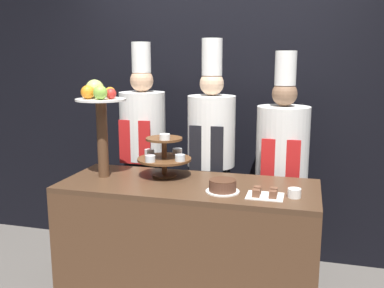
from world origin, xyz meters
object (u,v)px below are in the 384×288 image
at_px(cup_white, 294,193).
at_px(chef_center_right, 282,163).
at_px(cake_round, 223,186).
at_px(fruit_pedestal, 100,109).
at_px(chef_center_left, 211,151).
at_px(cake_square_tray, 265,194).
at_px(tiered_stand, 164,155).
at_px(chef_left, 143,147).

relative_size(cup_white, chef_center_right, 0.04).
xyz_separation_m(cup_white, chef_center_right, (-0.12, 0.75, 0.00)).
bearing_deg(cake_round, fruit_pedestal, 171.16).
height_order(cup_white, chef_center_left, chef_center_left).
distance_m(fruit_pedestal, cake_square_tray, 1.26).
distance_m(tiered_stand, cake_square_tray, 0.79).
relative_size(fruit_pedestal, cake_round, 3.17).
relative_size(cake_round, cake_square_tray, 0.97).
height_order(fruit_pedestal, chef_left, chef_left).
bearing_deg(tiered_stand, chef_center_right, 32.98).
relative_size(cake_square_tray, chef_left, 0.12).
distance_m(fruit_pedestal, chef_center_left, 0.98).
bearing_deg(cup_white, fruit_pedestal, 174.36).
xyz_separation_m(tiered_stand, chef_center_right, (0.78, 0.51, -0.12)).
xyz_separation_m(fruit_pedestal, chef_center_right, (1.21, 0.62, -0.45)).
relative_size(cup_white, chef_center_left, 0.04).
xyz_separation_m(cup_white, chef_center_left, (-0.68, 0.75, 0.06)).
bearing_deg(tiered_stand, chef_left, 125.48).
bearing_deg(chef_left, chef_center_left, -0.00).
bearing_deg(fruit_pedestal, tiered_stand, 14.57).
distance_m(cup_white, chef_center_right, 0.76).
distance_m(cake_square_tray, chef_center_left, 0.94).
height_order(cake_square_tray, chef_center_left, chef_center_left).
relative_size(cup_white, cake_square_tray, 0.36).
bearing_deg(tiered_stand, chef_center_left, 66.30).
height_order(fruit_pedestal, chef_center_right, chef_center_right).
height_order(cup_white, chef_left, chef_left).
relative_size(fruit_pedestal, cup_white, 8.53).
xyz_separation_m(tiered_stand, fruit_pedestal, (-0.43, -0.11, 0.33)).
distance_m(fruit_pedestal, chef_left, 0.73).
height_order(cake_round, chef_center_left, chef_center_left).
xyz_separation_m(cake_round, chef_center_left, (-0.25, 0.76, 0.05)).
bearing_deg(cup_white, chef_left, 149.34).
height_order(tiered_stand, cake_round, tiered_stand).
height_order(fruit_pedestal, cake_square_tray, fruit_pedestal).
height_order(chef_center_left, chef_center_right, chef_center_left).
bearing_deg(chef_left, fruit_pedestal, -96.03).
bearing_deg(cup_white, cake_square_tray, -170.31).
bearing_deg(tiered_stand, cake_square_tray, -20.34).
distance_m(chef_center_left, chef_center_right, 0.56).
xyz_separation_m(tiered_stand, chef_left, (-0.36, 0.51, -0.06)).
relative_size(tiered_stand, chef_center_right, 0.21).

